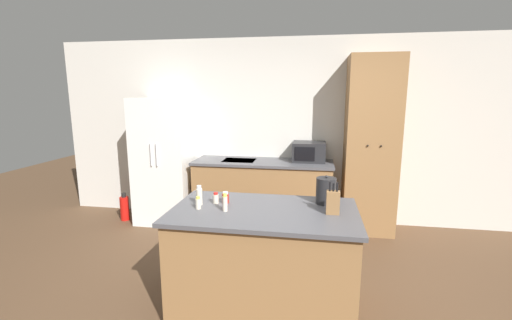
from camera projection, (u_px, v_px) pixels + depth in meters
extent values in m
plane|color=brown|center=(283.00, 316.00, 2.87)|extent=(14.00, 14.00, 0.00)
cube|color=beige|center=(300.00, 132.00, 4.88)|extent=(7.20, 0.06, 2.60)
cube|color=white|center=(166.00, 161.00, 4.91)|extent=(0.77, 0.68, 1.78)
cylinder|color=silver|center=(151.00, 155.00, 4.54)|extent=(0.02, 0.02, 0.30)
cylinder|color=silver|center=(156.00, 155.00, 4.53)|extent=(0.02, 0.02, 0.30)
cube|color=olive|center=(263.00, 194.00, 4.79)|extent=(1.87, 0.61, 0.89)
cube|color=#4C4C51|center=(263.00, 162.00, 4.71)|extent=(1.91, 0.65, 0.03)
cube|color=#9EA0A3|center=(239.00, 161.00, 4.76)|extent=(0.44, 0.34, 0.01)
cube|color=olive|center=(371.00, 146.00, 4.47)|extent=(0.66, 0.52, 2.31)
sphere|color=black|center=(368.00, 146.00, 4.21)|extent=(0.02, 0.02, 0.02)
sphere|color=black|center=(381.00, 146.00, 4.18)|extent=(0.02, 0.02, 0.02)
cube|color=olive|center=(264.00, 260.00, 2.94)|extent=(1.49, 0.85, 0.85)
cube|color=#4C4C51|center=(264.00, 212.00, 2.85)|extent=(1.55, 0.91, 0.03)
cube|color=#232326|center=(309.00, 152.00, 4.67)|extent=(0.44, 0.38, 0.26)
cube|color=black|center=(305.00, 154.00, 4.49)|extent=(0.26, 0.01, 0.18)
cube|color=olive|center=(333.00, 203.00, 2.74)|extent=(0.10, 0.07, 0.19)
cylinder|color=black|center=(330.00, 186.00, 2.72)|extent=(0.02, 0.02, 0.08)
cylinder|color=black|center=(334.00, 187.00, 2.71)|extent=(0.02, 0.02, 0.07)
cylinder|color=black|center=(337.00, 187.00, 2.70)|extent=(0.02, 0.02, 0.08)
cylinder|color=beige|center=(225.00, 204.00, 2.80)|extent=(0.04, 0.04, 0.12)
cylinder|color=#E5DB4C|center=(225.00, 195.00, 2.79)|extent=(0.03, 0.03, 0.03)
cylinder|color=#B2281E|center=(225.00, 198.00, 3.02)|extent=(0.06, 0.06, 0.08)
cylinder|color=silver|center=(225.00, 193.00, 3.01)|extent=(0.05, 0.05, 0.02)
cylinder|color=beige|center=(216.00, 199.00, 3.01)|extent=(0.05, 0.05, 0.08)
cylinder|color=red|center=(216.00, 193.00, 3.00)|extent=(0.04, 0.04, 0.02)
cylinder|color=beige|center=(198.00, 204.00, 2.86)|extent=(0.05, 0.05, 0.09)
cylinder|color=#E5DB4C|center=(198.00, 198.00, 2.85)|extent=(0.03, 0.03, 0.02)
cylinder|color=beige|center=(199.00, 197.00, 2.96)|extent=(0.05, 0.05, 0.14)
cylinder|color=silver|center=(199.00, 187.00, 2.95)|extent=(0.04, 0.04, 0.03)
cylinder|color=#232326|center=(326.00, 191.00, 2.99)|extent=(0.17, 0.17, 0.23)
sphere|color=#262628|center=(327.00, 177.00, 2.97)|extent=(0.02, 0.02, 0.02)
cylinder|color=red|center=(125.00, 208.00, 5.03)|extent=(0.13, 0.13, 0.35)
cylinder|color=black|center=(124.00, 195.00, 4.99)|extent=(0.06, 0.06, 0.06)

